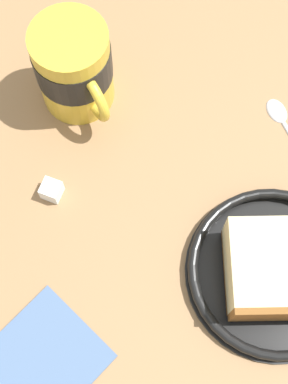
{
  "coord_description": "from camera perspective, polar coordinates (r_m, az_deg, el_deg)",
  "views": [
    {
      "loc": [
        -1.43,
        19.52,
        54.4
      ],
      "look_at": [
        6.8,
        2.66,
        3.0
      ],
      "focal_mm": 53.34,
      "sensor_mm": 36.0,
      "label": 1
    }
  ],
  "objects": [
    {
      "name": "teaspoon",
      "position": [
        0.62,
        13.9,
        6.75
      ],
      "size": [
        9.39,
        8.31,
        0.8
      ],
      "color": "silver",
      "rests_on": "ground_plane"
    },
    {
      "name": "ground_plane",
      "position": [
        0.6,
        7.01,
        -2.17
      ],
      "size": [
        135.24,
        135.24,
        3.95
      ],
      "primitive_type": "cube",
      "color": "#936D47"
    },
    {
      "name": "small_plate",
      "position": [
        0.56,
        12.88,
        -7.77
      ],
      "size": [
        16.96,
        16.96,
        1.7
      ],
      "color": "black",
      "rests_on": "ground_plane"
    },
    {
      "name": "cake_slice",
      "position": [
        0.54,
        13.44,
        -7.5
      ],
      "size": [
        12.48,
        12.12,
        4.9
      ],
      "color": "brown",
      "rests_on": "small_plate"
    },
    {
      "name": "folded_napkin",
      "position": [
        0.55,
        -11.34,
        -17.32
      ],
      "size": [
        12.94,
        15.38,
        0.6
      ],
      "primitive_type": "cube",
      "rotation": [
        0.0,
        0.0,
        -0.31
      ],
      "color": "slate",
      "rests_on": "ground_plane"
    },
    {
      "name": "sugar_cube",
      "position": [
        0.58,
        -9.23,
        0.18
      ],
      "size": [
        2.04,
        2.04,
        1.89
      ],
      "primitive_type": "cube",
      "rotation": [
        0.0,
        0.0,
        0.09
      ],
      "color": "white",
      "rests_on": "ground_plane"
    },
    {
      "name": "tea_mug",
      "position": [
        0.58,
        -7.01,
        12.35
      ],
      "size": [
        9.77,
        7.86,
        10.34
      ],
      "color": "gold",
      "rests_on": "ground_plane"
    }
  ]
}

